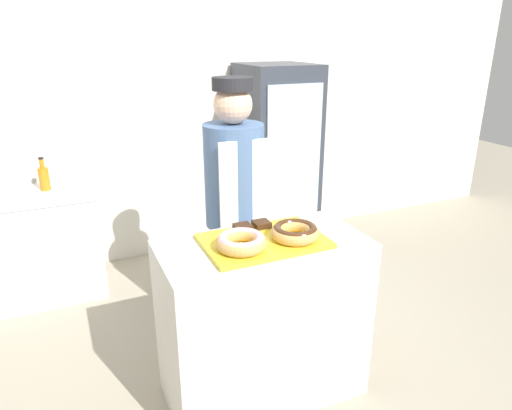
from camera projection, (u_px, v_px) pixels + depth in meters
ground_plane at (263, 389)px, 2.74m from camera, size 14.00×14.00×0.00m
wall_back at (164, 112)px, 4.10m from camera, size 8.00×0.06×2.70m
display_counter at (263, 321)px, 2.57m from camera, size 1.11×0.56×0.97m
serving_tray at (264, 241)px, 2.40m from camera, size 0.64×0.43×0.02m
donut_light_glaze at (241, 241)px, 2.27m from camera, size 0.26×0.26×0.08m
donut_chocolate_glaze at (295, 231)px, 2.39m from camera, size 0.26×0.26×0.08m
brownie_back_left at (243, 227)px, 2.50m from camera, size 0.09×0.09×0.03m
brownie_back_right at (261, 224)px, 2.54m from camera, size 0.09×0.09×0.03m
baker_person at (235, 211)px, 2.91m from camera, size 0.37×0.37×1.77m
beverage_fridge at (276, 162)px, 4.27m from camera, size 0.63×0.68×1.77m
chest_freezer at (43, 244)px, 3.65m from camera, size 0.86×0.60×0.85m
bottle_orange_b at (44, 177)px, 3.57m from camera, size 0.08×0.08×0.26m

